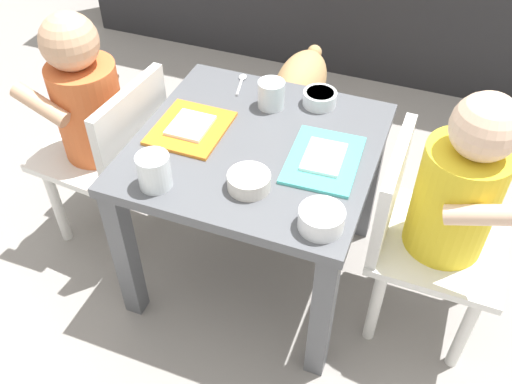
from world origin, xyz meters
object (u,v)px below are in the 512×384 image
at_px(food_tray_left, 191,127).
at_px(food_tray_right, 324,159).
at_px(dog, 298,88).
at_px(water_cup_right, 154,173).
at_px(veggie_bowl_far, 249,181).
at_px(seated_child_right, 450,198).
at_px(spoon_by_left_tray, 241,82).
at_px(dining_table, 256,170).
at_px(seated_child_left, 92,111).
at_px(water_cup_left, 271,96).
at_px(cereal_bowl_left_side, 320,98).
at_px(cereal_bowl_right_side, 321,218).

xyz_separation_m(food_tray_left, food_tray_right, (0.32, 0.00, 0.00)).
xyz_separation_m(dog, water_cup_right, (-0.07, -0.78, 0.25)).
height_order(food_tray_left, veggie_bowl_far, veggie_bowl_far).
bearing_deg(veggie_bowl_far, seated_child_right, 18.92).
relative_size(food_tray_left, spoon_by_left_tray, 1.83).
distance_m(food_tray_left, water_cup_right, 0.20).
xyz_separation_m(dining_table, seated_child_left, (-0.43, -0.00, 0.06)).
height_order(food_tray_left, water_cup_left, water_cup_left).
relative_size(water_cup_left, veggie_bowl_far, 0.75).
distance_m(food_tray_right, water_cup_right, 0.36).
bearing_deg(food_tray_left, water_cup_left, 47.71).
bearing_deg(veggie_bowl_far, seated_child_left, 163.75).
bearing_deg(veggie_bowl_far, spoon_by_left_tray, 114.35).
distance_m(seated_child_left, cereal_bowl_left_side, 0.56).
bearing_deg(seated_child_right, dog, 130.64).
distance_m(veggie_bowl_far, cereal_bowl_right_side, 0.18).
bearing_deg(spoon_by_left_tray, water_cup_left, -32.81).
height_order(dining_table, seated_child_right, seated_child_right).
height_order(seated_child_left, cereal_bowl_right_side, seated_child_left).
relative_size(seated_child_right, food_tray_left, 3.64).
bearing_deg(food_tray_right, food_tray_left, -180.00).
relative_size(seated_child_right, cereal_bowl_left_side, 8.19).
height_order(seated_child_right, cereal_bowl_right_side, seated_child_right).
height_order(water_cup_left, cereal_bowl_right_side, water_cup_left).
bearing_deg(cereal_bowl_right_side, veggie_bowl_far, 162.11).
relative_size(seated_child_right, water_cup_right, 8.91).
distance_m(seated_child_left, food_tray_left, 0.27).
xyz_separation_m(seated_child_right, dog, (-0.50, 0.58, -0.20)).
height_order(food_tray_right, veggie_bowl_far, veggie_bowl_far).
xyz_separation_m(seated_child_left, water_cup_left, (0.41, 0.15, 0.05)).
relative_size(food_tray_left, veggie_bowl_far, 2.05).
bearing_deg(seated_child_right, cereal_bowl_left_side, 149.08).
xyz_separation_m(water_cup_right, cereal_bowl_left_side, (0.23, 0.40, -0.01)).
bearing_deg(veggie_bowl_far, food_tray_left, 145.63).
height_order(water_cup_left, veggie_bowl_far, water_cup_left).
height_order(water_cup_left, spoon_by_left_tray, water_cup_left).
bearing_deg(water_cup_right, dog, 84.92).
bearing_deg(cereal_bowl_left_side, water_cup_right, -120.39).
height_order(water_cup_right, spoon_by_left_tray, water_cup_right).
xyz_separation_m(dining_table, cereal_bowl_left_side, (0.09, 0.20, 0.10)).
relative_size(dog, veggie_bowl_far, 4.62).
relative_size(dog, spoon_by_left_tray, 4.11).
bearing_deg(cereal_bowl_right_side, cereal_bowl_left_side, 106.51).
bearing_deg(cereal_bowl_right_side, food_tray_right, 104.17).
bearing_deg(dining_table, food_tray_right, -2.41).
bearing_deg(veggie_bowl_far, water_cup_right, -161.66).
distance_m(seated_child_left, seated_child_right, 0.86).
distance_m(cereal_bowl_right_side, spoon_by_left_tray, 0.53).
height_order(dining_table, food_tray_right, food_tray_right).
distance_m(dog, cereal_bowl_left_side, 0.48).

